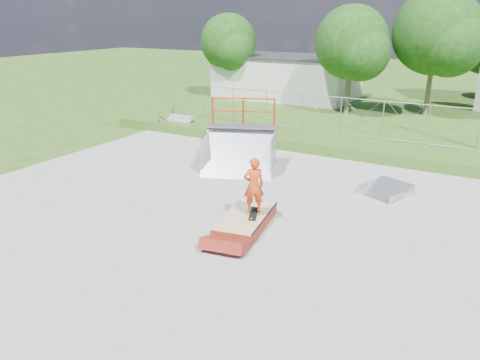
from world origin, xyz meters
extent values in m
plane|color=#274F16|center=(0.00, 0.00, 0.00)|extent=(120.00, 120.00, 0.00)
cube|color=gray|center=(0.00, 0.00, 0.02)|extent=(20.00, 16.00, 0.04)
cube|color=#274F16|center=(0.00, 9.50, 0.25)|extent=(24.00, 3.00, 0.50)
cube|color=maroon|center=(0.64, -0.06, 0.18)|extent=(1.61, 2.68, 0.35)
cube|color=tan|center=(0.64, -0.06, 0.36)|extent=(1.63, 2.70, 0.03)
cube|color=black|center=(0.86, 0.02, 0.42)|extent=(0.50, 0.82, 0.13)
imported|color=#CF4115|center=(0.86, 0.02, 1.25)|extent=(0.72, 0.69, 1.67)
cube|color=silver|center=(-8.00, 22.00, 1.50)|extent=(10.00, 6.00, 3.00)
cylinder|color=brown|center=(-2.00, 18.00, 1.22)|extent=(0.30, 0.30, 2.45)
sphere|color=#133A0F|center=(-2.00, 18.00, 4.41)|extent=(4.48, 4.48, 4.48)
sphere|color=#133A0F|center=(-1.16, 17.44, 3.85)|extent=(3.36, 3.36, 3.36)
cylinder|color=brown|center=(2.50, 20.00, 1.40)|extent=(0.30, 0.30, 2.80)
sphere|color=#133A0F|center=(2.50, 20.00, 5.04)|extent=(5.12, 5.12, 5.12)
sphere|color=#133A0F|center=(3.46, 19.36, 4.40)|extent=(3.84, 3.84, 3.84)
cylinder|color=brown|center=(-12.00, 20.00, 1.14)|extent=(0.30, 0.30, 2.27)
sphere|color=#133A0F|center=(-12.00, 20.00, 4.10)|extent=(4.16, 4.16, 4.16)
sphere|color=#133A0F|center=(-11.22, 19.48, 3.58)|extent=(3.12, 3.12, 3.12)
camera|label=1|loc=(6.80, -11.19, 5.97)|focal=35.00mm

